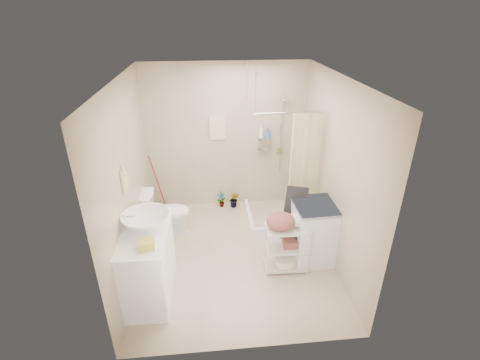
{
  "coord_description": "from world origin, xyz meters",
  "views": [
    {
      "loc": [
        -0.34,
        -4.17,
        3.36
      ],
      "look_at": [
        0.11,
        0.25,
        1.14
      ],
      "focal_mm": 26.0,
      "sensor_mm": 36.0,
      "label": 1
    }
  ],
  "objects_px": {
    "vanity": "(147,263)",
    "toilet": "(167,213)",
    "laundry_rack": "(287,244)",
    "washing_machine": "(314,231)"
  },
  "relations": [
    {
      "from": "toilet",
      "to": "washing_machine",
      "type": "bearing_deg",
      "value": -108.54
    },
    {
      "from": "vanity",
      "to": "toilet",
      "type": "height_order",
      "value": "vanity"
    },
    {
      "from": "vanity",
      "to": "laundry_rack",
      "type": "bearing_deg",
      "value": 10.95
    },
    {
      "from": "laundry_rack",
      "to": "washing_machine",
      "type": "bearing_deg",
      "value": 26.5
    },
    {
      "from": "toilet",
      "to": "washing_machine",
      "type": "xyz_separation_m",
      "value": [
        2.18,
        -0.84,
        0.06
      ]
    },
    {
      "from": "toilet",
      "to": "laundry_rack",
      "type": "distance_m",
      "value": 2.03
    },
    {
      "from": "washing_machine",
      "to": "laundry_rack",
      "type": "xyz_separation_m",
      "value": [
        -0.44,
        -0.2,
        -0.04
      ]
    },
    {
      "from": "toilet",
      "to": "washing_machine",
      "type": "distance_m",
      "value": 2.34
    },
    {
      "from": "washing_machine",
      "to": "laundry_rack",
      "type": "relative_size",
      "value": 1.09
    },
    {
      "from": "vanity",
      "to": "washing_machine",
      "type": "relative_size",
      "value": 1.22
    }
  ]
}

